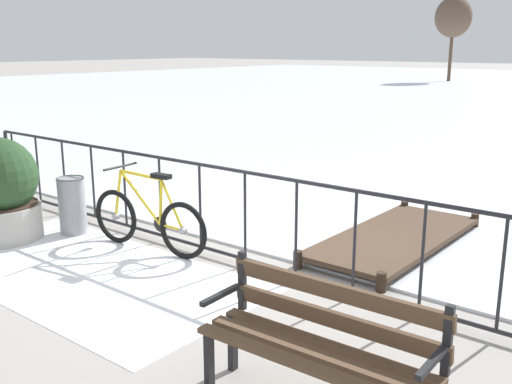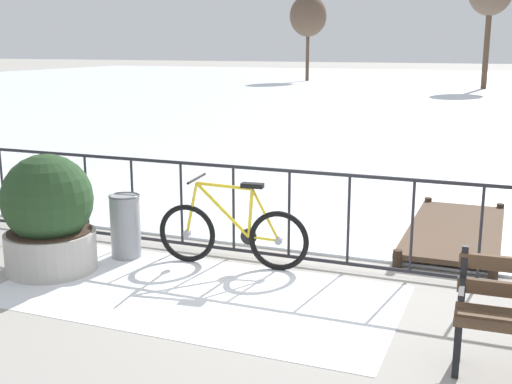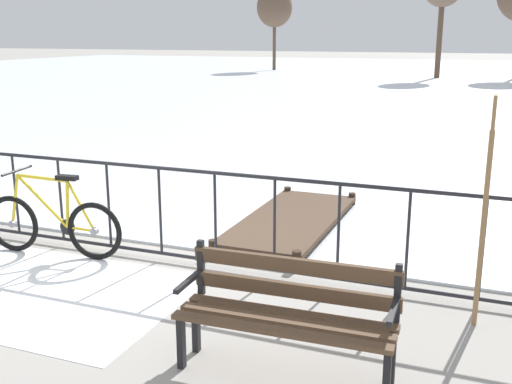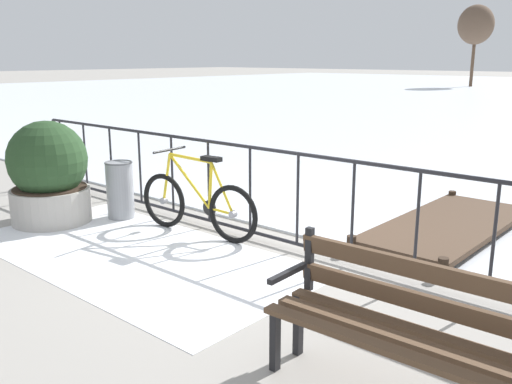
{
  "view_description": "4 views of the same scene",
  "coord_description": "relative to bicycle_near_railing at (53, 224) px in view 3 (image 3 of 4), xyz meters",
  "views": [
    {
      "loc": [
        4.21,
        -4.65,
        2.34
      ],
      "look_at": [
        0.45,
        0.04,
        0.85
      ],
      "focal_mm": 41.44,
      "sensor_mm": 36.0,
      "label": 1
    },
    {
      "loc": [
        1.85,
        -6.51,
        2.39
      ],
      "look_at": [
        -0.7,
        -0.05,
        0.8
      ],
      "focal_mm": 45.43,
      "sensor_mm": 36.0,
      "label": 2
    },
    {
      "loc": [
        3.67,
        -5.62,
        2.45
      ],
      "look_at": [
        1.4,
        0.14,
        0.85
      ],
      "focal_mm": 43.17,
      "sensor_mm": 36.0,
      "label": 3
    },
    {
      "loc": [
        3.69,
        -4.5,
        2.01
      ],
      "look_at": [
        -0.26,
        0.02,
        0.55
      ],
      "focal_mm": 38.97,
      "sensor_mm": 36.0,
      "label": 4
    }
  ],
  "objects": [
    {
      "name": "tree_centre",
      "position": [
        -10.03,
        35.19,
        3.76
      ],
      "size": [
        2.38,
        2.38,
        5.47
      ],
      "color": "brown",
      "rests_on": "ground"
    },
    {
      "name": "bicycle_near_railing",
      "position": [
        0.0,
        0.0,
        0.0
      ],
      "size": [
        1.71,
        0.52,
        0.97
      ],
      "color": "black",
      "rests_on": "ground"
    },
    {
      "name": "park_bench",
      "position": [
        3.25,
        -1.38,
        0.14
      ],
      "size": [
        1.62,
        0.54,
        0.89
      ],
      "color": "brown",
      "rests_on": "ground"
    },
    {
      "name": "frozen_pond",
      "position": [
        0.88,
        28.71,
        -0.35
      ],
      "size": [
        80.0,
        56.0,
        0.03
      ],
      "primitive_type": "cube",
      "color": "silver",
      "rests_on": "ground"
    },
    {
      "name": "ground_plane",
      "position": [
        0.88,
        0.31,
        -0.37
      ],
      "size": [
        160.0,
        160.0,
        0.0
      ],
      "primitive_type": "plane",
      "color": "#9E9991"
    },
    {
      "name": "wooden_dock",
      "position": [
        2.19,
        1.93,
        -0.25
      ],
      "size": [
        1.1,
        2.74,
        0.2
      ],
      "color": "#4C3828",
      "rests_on": "ground"
    },
    {
      "name": "oar_upright",
      "position": [
        4.52,
        -0.08,
        0.77
      ],
      "size": [
        0.04,
        0.16,
        1.98
      ],
      "color": "#937047",
      "rests_on": "ground"
    },
    {
      "name": "railing_fence",
      "position": [
        0.88,
        0.31,
        0.19
      ],
      "size": [
        9.06,
        0.06,
        1.07
      ],
      "color": "#232328",
      "rests_on": "ground"
    }
  ]
}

